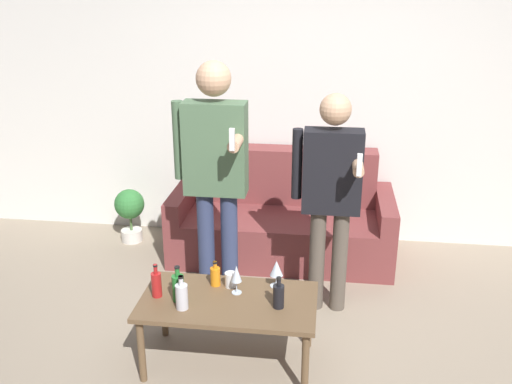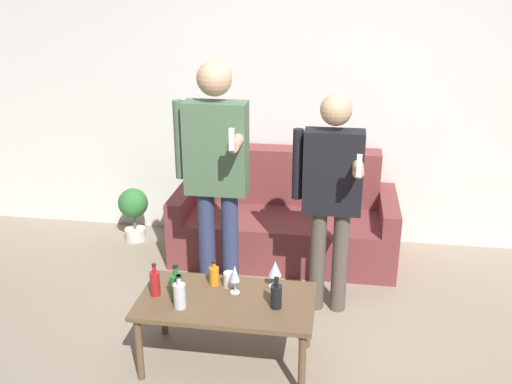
{
  "view_description": "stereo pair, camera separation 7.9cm",
  "coord_description": "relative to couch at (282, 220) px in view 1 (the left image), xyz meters",
  "views": [
    {
      "loc": [
        0.2,
        -2.93,
        2.29
      ],
      "look_at": [
        -0.26,
        0.58,
        0.95
      ],
      "focal_mm": 40.0,
      "sensor_mm": 36.0,
      "label": 1
    },
    {
      "loc": [
        0.28,
        -2.92,
        2.29
      ],
      "look_at": [
        -0.26,
        0.58,
        0.95
      ],
      "focal_mm": 40.0,
      "sensor_mm": 36.0,
      "label": 2
    }
  ],
  "objects": [
    {
      "name": "bottle_green",
      "position": [
        -0.44,
        -1.72,
        0.23
      ],
      "size": [
        0.07,
        0.07,
        0.21
      ],
      "color": "silver",
      "rests_on": "coffee_table"
    },
    {
      "name": "potted_plant",
      "position": [
        -1.4,
        0.05,
        0.0
      ],
      "size": [
        0.27,
        0.27,
        0.5
      ],
      "color": "silver",
      "rests_on": "ground_plane"
    },
    {
      "name": "bottle_red",
      "position": [
        -0.49,
        -1.64,
        0.24
      ],
      "size": [
        0.07,
        0.07,
        0.23
      ],
      "color": "#23752D",
      "rests_on": "coffee_table"
    },
    {
      "name": "bottle_orange",
      "position": [
        -0.3,
        -1.43,
        0.21
      ],
      "size": [
        0.06,
        0.06,
        0.17
      ],
      "color": "orange",
      "rests_on": "coffee_table"
    },
    {
      "name": "person_standing_right",
      "position": [
        0.4,
        -0.86,
        0.63
      ],
      "size": [
        0.47,
        0.41,
        1.59
      ],
      "color": "brown",
      "rests_on": "ground_plane"
    },
    {
      "name": "coffee_table",
      "position": [
        -0.19,
        -1.59,
        0.1
      ],
      "size": [
        1.07,
        0.58,
        0.46
      ],
      "color": "brown",
      "rests_on": "ground_plane"
    },
    {
      "name": "bottle_dark",
      "position": [
        0.12,
        -1.64,
        0.23
      ],
      "size": [
        0.07,
        0.07,
        0.2
      ],
      "color": "black",
      "rests_on": "coffee_table"
    },
    {
      "name": "cup_on_table",
      "position": [
        -0.21,
        -1.44,
        0.2
      ],
      "size": [
        0.07,
        0.07,
        0.1
      ],
      "color": "white",
      "rests_on": "coffee_table"
    },
    {
      "name": "ground_plane",
      "position": [
        0.16,
        -1.62,
        -0.31
      ],
      "size": [
        16.0,
        16.0,
        0.0
      ],
      "primitive_type": "plane",
      "color": "gray"
    },
    {
      "name": "couch",
      "position": [
        0.0,
        0.0,
        0.0
      ],
      "size": [
        1.87,
        0.82,
        0.89
      ],
      "color": "brown",
      "rests_on": "ground_plane"
    },
    {
      "name": "bottle_yellow",
      "position": [
        -0.63,
        -1.61,
        0.23
      ],
      "size": [
        0.06,
        0.06,
        0.22
      ],
      "color": "#B21E1E",
      "rests_on": "coffee_table"
    },
    {
      "name": "wine_glass_far",
      "position": [
        0.08,
        -1.39,
        0.27
      ],
      "size": [
        0.08,
        0.08,
        0.18
      ],
      "color": "silver",
      "rests_on": "coffee_table"
    },
    {
      "name": "wall_back",
      "position": [
        0.16,
        0.41,
        1.04
      ],
      "size": [
        8.0,
        0.06,
        2.7
      ],
      "color": "silver",
      "rests_on": "ground_plane"
    },
    {
      "name": "wine_glass_near",
      "position": [
        -0.15,
        -1.51,
        0.28
      ],
      "size": [
        0.07,
        0.07,
        0.19
      ],
      "color": "silver",
      "rests_on": "coffee_table"
    },
    {
      "name": "person_standing_left",
      "position": [
        -0.41,
        -0.85,
        0.75
      ],
      "size": [
        0.51,
        0.45,
        1.78
      ],
      "color": "navy",
      "rests_on": "ground_plane"
    }
  ]
}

